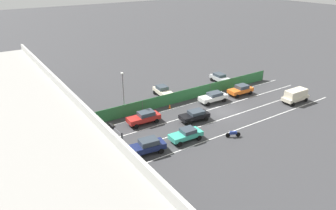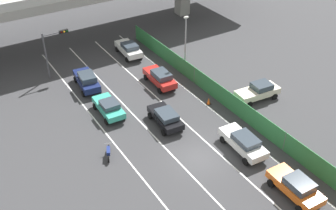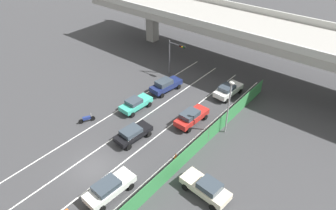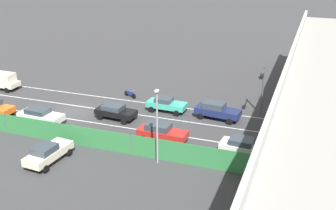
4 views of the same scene
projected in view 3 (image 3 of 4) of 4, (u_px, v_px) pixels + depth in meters
ground_plane at (93, 168)px, 29.26m from camera, size 300.00×300.00×0.00m
lane_line_left_edge at (89, 128)px, 34.24m from camera, size 0.14×43.25×0.01m
lane_line_mid_left at (110, 141)px, 32.46m from camera, size 0.14×43.25×0.01m
lane_line_mid_right at (132, 155)px, 30.68m from camera, size 0.14×43.25×0.01m
lane_line_right_edge at (158, 171)px, 28.90m from camera, size 0.14×43.25×0.01m
elevated_overpass at (238, 26)px, 42.87m from camera, size 51.33×10.70×8.07m
green_fence at (169, 172)px, 27.61m from camera, size 0.10×39.35×1.89m
car_taxi_teal at (136, 104)px, 36.81m from camera, size 2.08×4.30×1.54m
car_hatchback_white at (109, 188)px, 26.14m from camera, size 2.22×4.79×1.60m
car_sedan_black at (133, 133)px, 32.20m from camera, size 2.29×4.34×1.51m
car_sedan_navy at (166, 85)px, 40.26m from camera, size 2.37×4.80×1.75m
car_sedan_red at (191, 117)px, 34.50m from camera, size 2.08×4.67×1.70m
car_sedan_white at (228, 90)px, 39.28m from camera, size 2.25×4.61×1.65m
motorcycle at (87, 119)px, 34.93m from camera, size 0.98×1.80×0.93m
parked_sedan_cream at (206, 187)px, 26.15m from camera, size 4.68×2.32×1.70m
traffic_light at (175, 52)px, 42.22m from camera, size 2.86×0.41×5.24m
street_lamp at (229, 102)px, 31.43m from camera, size 0.60×0.36×6.51m
traffic_cone at (176, 156)px, 30.11m from camera, size 0.47×0.47×0.73m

